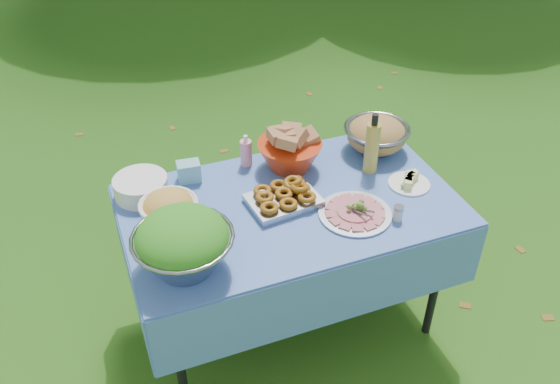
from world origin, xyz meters
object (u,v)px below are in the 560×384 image
Objects in this scene: salad_bowl at (183,243)px; plate_stack at (141,187)px; pasta_bowl_steel at (377,134)px; oil_bottle at (372,143)px; bread_bowl at (290,149)px; charcuterie_platter at (355,208)px; picnic_table at (290,266)px.

salad_bowl is 1.60× the size of plate_stack.
pasta_bowl_steel is (1.16, -0.04, 0.04)m from plate_stack.
oil_bottle is (0.97, 0.33, 0.02)m from salad_bowl.
salad_bowl is 1.26× the size of bread_bowl.
charcuterie_platter is (0.83, -0.47, -0.01)m from plate_stack.
salad_bowl reaches higher than charcuterie_platter.
picnic_table is 0.56m from bread_bowl.
charcuterie_platter is at bearing -127.45° from pasta_bowl_steel.
salad_bowl is 0.80m from bread_bowl.
plate_stack is 0.80× the size of oil_bottle.
plate_stack is at bearing 150.39° from charcuterie_platter.
plate_stack reaches higher than picnic_table.
charcuterie_platter is (0.76, 0.06, -0.09)m from salad_bowl.
plate_stack is 0.70m from bread_bowl.
pasta_bowl_steel reaches higher than picnic_table.
salad_bowl is at bearing -156.70° from picnic_table.
bread_bowl is at bearing 179.16° from pasta_bowl_steel.
pasta_bowl_steel is (0.56, 0.26, 0.47)m from picnic_table.
pasta_bowl_steel is 1.01× the size of charcuterie_platter.
plate_stack is 1.07m from oil_bottle.
oil_bottle reaches higher than bread_bowl.
charcuterie_platter is at bearing -128.22° from oil_bottle.
picnic_table is 0.77m from salad_bowl.
salad_bowl is 1.22× the size of charcuterie_platter.
pasta_bowl_steel is at bearing 24.90° from picnic_table.
plate_stack is (-0.60, 0.30, 0.42)m from picnic_table.
oil_bottle reaches higher than pasta_bowl_steel.
charcuterie_platter is 0.37m from oil_bottle.
charcuterie_platter is (0.23, -0.17, 0.42)m from picnic_table.
plate_stack is 0.76× the size of charcuterie_platter.
picnic_table is 0.70m from oil_bottle.
oil_bottle is at bearing -126.05° from pasta_bowl_steel.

